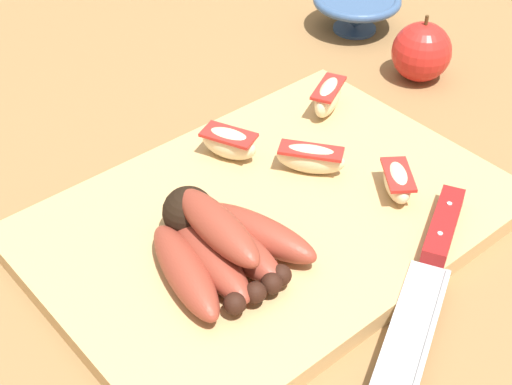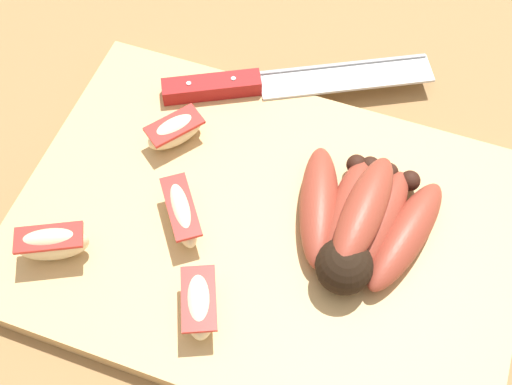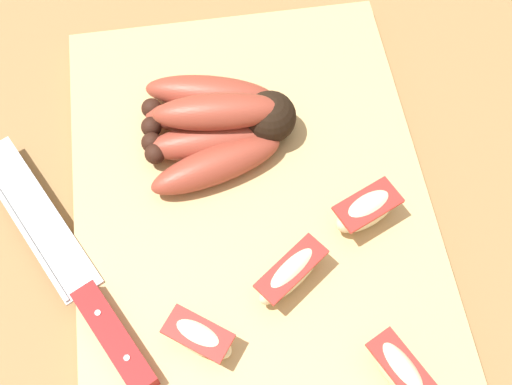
{
  "view_description": "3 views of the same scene",
  "coord_description": "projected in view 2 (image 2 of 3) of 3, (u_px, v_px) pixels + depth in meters",
  "views": [
    {
      "loc": [
        0.37,
        0.41,
        0.51
      ],
      "look_at": [
        0.02,
        -0.0,
        0.05
      ],
      "focal_mm": 53.11,
      "sensor_mm": 36.0,
      "label": 1
    },
    {
      "loc": [
        0.09,
        -0.28,
        0.57
      ],
      "look_at": [
        -0.01,
        0.01,
        0.06
      ],
      "focal_mm": 47.96,
      "sensor_mm": 36.0,
      "label": 2
    },
    {
      "loc": [
        -0.27,
        0.04,
        0.56
      ],
      "look_at": [
        -0.01,
        -0.0,
        0.06
      ],
      "focal_mm": 47.21,
      "sensor_mm": 36.0,
      "label": 3
    }
  ],
  "objects": [
    {
      "name": "apple_wedge_extra",
      "position": [
        52.0,
        244.0,
        0.59
      ],
      "size": [
        0.07,
        0.05,
        0.04
      ],
      "color": "beige",
      "rests_on": "cutting_board"
    },
    {
      "name": "cutting_board",
      "position": [
        264.0,
        235.0,
        0.63
      ],
      "size": [
        0.46,
        0.32,
        0.02
      ],
      "primitive_type": "cube",
      "color": "tan",
      "rests_on": "ground_plane"
    },
    {
      "name": "ground_plane",
      "position": [
        266.0,
        236.0,
        0.64
      ],
      "size": [
        6.0,
        6.0,
        0.0
      ],
      "primitive_type": "plane",
      "color": "olive"
    },
    {
      "name": "apple_wedge_middle",
      "position": [
        182.0,
        212.0,
        0.61
      ],
      "size": [
        0.06,
        0.07,
        0.03
      ],
      "color": "beige",
      "rests_on": "cutting_board"
    },
    {
      "name": "apple_wedge_far",
      "position": [
        175.0,
        131.0,
        0.66
      ],
      "size": [
        0.05,
        0.06,
        0.03
      ],
      "color": "beige",
      "rests_on": "cutting_board"
    },
    {
      "name": "apple_wedge_near",
      "position": [
        200.0,
        303.0,
        0.56
      ],
      "size": [
        0.05,
        0.07,
        0.03
      ],
      "color": "beige",
      "rests_on": "cutting_board"
    },
    {
      "name": "chefs_knife",
      "position": [
        259.0,
        83.0,
        0.7
      ],
      "size": [
        0.26,
        0.16,
        0.02
      ],
      "color": "silver",
      "rests_on": "cutting_board"
    },
    {
      "name": "banana_bunch",
      "position": [
        360.0,
        223.0,
        0.6
      ],
      "size": [
        0.15,
        0.15,
        0.06
      ],
      "color": "black",
      "rests_on": "cutting_board"
    }
  ]
}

